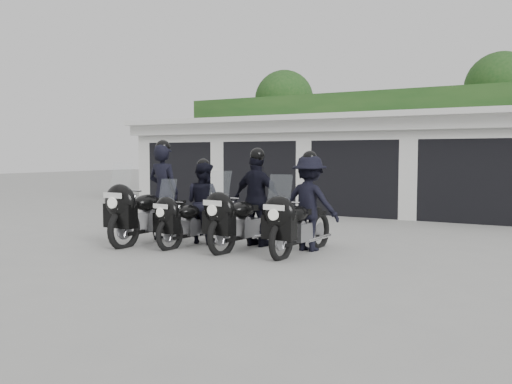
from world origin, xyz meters
The scene contains 7 objects.
ground centered at (0.00, 0.00, 0.00)m, with size 80.00×80.00×0.00m, color gray.
garage_block centered at (0.00, 8.06, 1.42)m, with size 16.40×6.80×2.96m.
background_vegetation centered at (0.37, 12.92, 2.77)m, with size 20.00×3.90×5.80m.
police_bike_a centered at (-2.09, -0.82, 0.86)m, with size 0.76×2.48×2.16m.
police_bike_b centered at (-1.12, -0.61, 0.74)m, with size 0.87×2.02×1.76m.
police_bike_c centered at (0.01, -0.40, 0.84)m, with size 1.15×2.27×1.98m.
police_bike_d centered at (1.10, -0.33, 0.82)m, with size 1.18×2.21×1.92m.
Camera 1 is at (5.18, -9.37, 1.80)m, focal length 38.00 mm.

